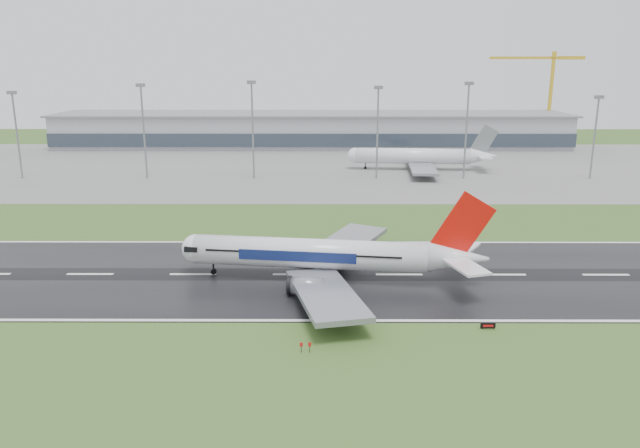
{
  "coord_description": "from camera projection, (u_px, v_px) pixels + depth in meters",
  "views": [
    {
      "loc": [
        5.11,
        -112.43,
        40.26
      ],
      "look_at": [
        4.6,
        12.0,
        7.0
      ],
      "focal_mm": 34.52,
      "sensor_mm": 36.0,
      "label": 1
    }
  ],
  "objects": [
    {
      "name": "runway",
      "position": [
        296.0,
        275.0,
        119.02
      ],
      "size": [
        400.0,
        45.0,
        0.1
      ],
      "primitive_type": "cube",
      "color": "black",
      "rests_on": "ground"
    },
    {
      "name": "floodmast_5",
      "position": [
        594.0,
        139.0,
        211.7
      ],
      "size": [
        0.64,
        0.64,
        27.52
      ],
      "primitive_type": "cylinder",
      "color": "gray",
      "rests_on": "ground"
    },
    {
      "name": "floodmast_4",
      "position": [
        466.0,
        133.0,
        211.29
      ],
      "size": [
        0.64,
        0.64,
        32.04
      ],
      "primitive_type": "cylinder",
      "color": "gray",
      "rests_on": "ground"
    },
    {
      "name": "main_airliner",
      "position": [
        331.0,
        236.0,
        113.92
      ],
      "size": [
        64.37,
        62.01,
        17.01
      ],
      "primitive_type": null,
      "rotation": [
        0.0,
        0.0,
        -0.13
      ],
      "color": "silver",
      "rests_on": "runway"
    },
    {
      "name": "floodmast_3",
      "position": [
        377.0,
        135.0,
        211.58
      ],
      "size": [
        0.64,
        0.64,
        30.71
      ],
      "primitive_type": "cylinder",
      "color": "gray",
      "rests_on": "ground"
    },
    {
      "name": "floodmast_0",
      "position": [
        17.0,
        137.0,
        212.29
      ],
      "size": [
        0.64,
        0.64,
        28.97
      ],
      "primitive_type": "cylinder",
      "color": "gray",
      "rests_on": "ground"
    },
    {
      "name": "floodmast_2",
      "position": [
        253.0,
        132.0,
        211.53
      ],
      "size": [
        0.64,
        0.64,
        32.42
      ],
      "primitive_type": "cylinder",
      "color": "gray",
      "rests_on": "ground"
    },
    {
      "name": "apron",
      "position": [
        309.0,
        167.0,
        239.78
      ],
      "size": [
        400.0,
        130.0,
        0.08
      ],
      "primitive_type": "cube",
      "color": "slate",
      "rests_on": "ground"
    },
    {
      "name": "parked_airliner",
      "position": [
        419.0,
        148.0,
        230.68
      ],
      "size": [
        60.1,
        56.49,
        16.56
      ],
      "primitive_type": null,
      "rotation": [
        0.0,
        0.0,
        -0.07
      ],
      "color": "silver",
      "rests_on": "apron"
    },
    {
      "name": "ground",
      "position": [
        296.0,
        275.0,
        119.03
      ],
      "size": [
        520.0,
        520.0,
        0.0
      ],
      "primitive_type": "plane",
      "color": "#32531E",
      "rests_on": "ground"
    },
    {
      "name": "runway_sign",
      "position": [
        488.0,
        326.0,
        94.9
      ],
      "size": [
        2.3,
        0.75,
        1.04
      ],
      "primitive_type": null,
      "rotation": [
        0.0,
        0.0,
        -0.22
      ],
      "color": "black",
      "rests_on": "ground"
    },
    {
      "name": "terminal",
      "position": [
        312.0,
        130.0,
        295.82
      ],
      "size": [
        240.0,
        36.0,
        15.0
      ],
      "primitive_type": "cube",
      "color": "#93959E",
      "rests_on": "ground"
    },
    {
      "name": "tower_crane",
      "position": [
        550.0,
        98.0,
        306.07
      ],
      "size": [
        43.19,
        17.0,
        44.28
      ],
      "primitive_type": null,
      "rotation": [
        0.0,
        0.0,
        -0.33
      ],
      "color": "gold",
      "rests_on": "ground"
    },
    {
      "name": "floodmast_1",
      "position": [
        144.0,
        134.0,
        211.8
      ],
      "size": [
        0.64,
        0.64,
        31.43
      ],
      "primitive_type": "cylinder",
      "color": "gray",
      "rests_on": "ground"
    }
  ]
}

